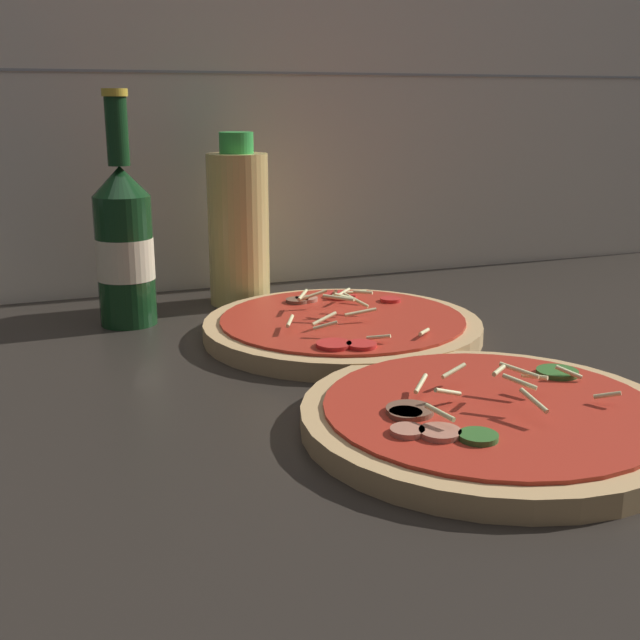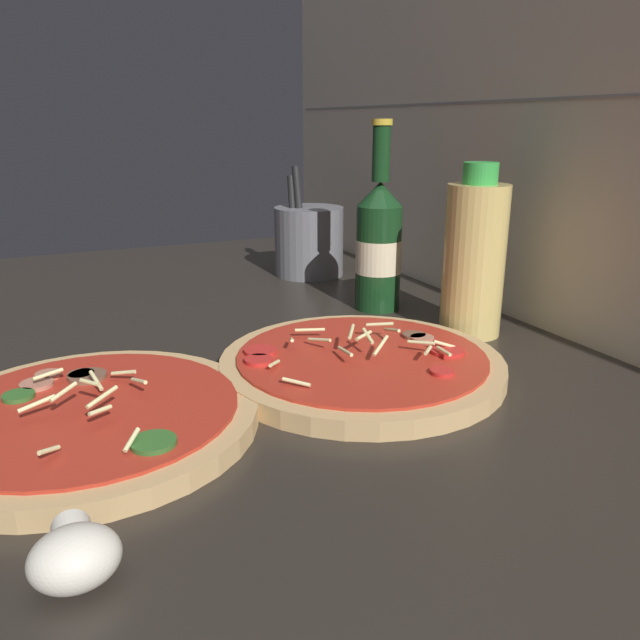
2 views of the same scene
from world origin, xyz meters
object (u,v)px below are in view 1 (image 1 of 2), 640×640
at_px(pizza_far, 342,327).
at_px(oil_bottle, 239,226).
at_px(pizza_near, 490,417).
at_px(beer_bottle, 124,243).

bearing_deg(pizza_far, oil_bottle, 108.23).
height_order(pizza_near, oil_bottle, oil_bottle).
relative_size(pizza_near, beer_bottle, 1.14).
bearing_deg(oil_bottle, beer_bottle, -160.92).
distance_m(pizza_far, beer_bottle, 0.26).
xyz_separation_m(pizza_near, beer_bottle, (-0.21, 0.40, 0.08)).
xyz_separation_m(pizza_near, pizza_far, (-0.01, 0.27, 0.00)).
bearing_deg(pizza_near, beer_bottle, 117.84).
bearing_deg(beer_bottle, pizza_near, -62.16).
xyz_separation_m(pizza_near, oil_bottle, (-0.07, 0.45, 0.08)).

